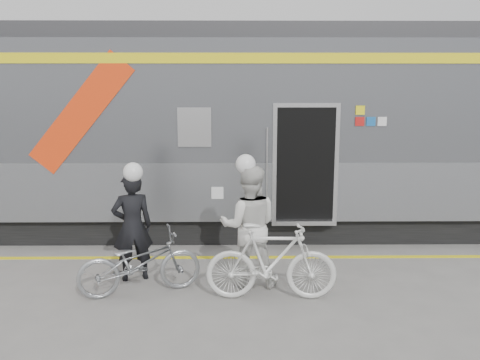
{
  "coord_description": "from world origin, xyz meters",
  "views": [
    {
      "loc": [
        0.41,
        -6.37,
        3.04
      ],
      "look_at": [
        0.49,
        1.6,
        1.5
      ],
      "focal_mm": 38.0,
      "sensor_mm": 36.0,
      "label": 1
    }
  ],
  "objects_px": {
    "bicycle_left": "(140,263)",
    "woman": "(249,226)",
    "man": "(132,227)",
    "bicycle_right": "(271,262)"
  },
  "relations": [
    {
      "from": "bicycle_left",
      "to": "woman",
      "type": "bearing_deg",
      "value": -96.74
    },
    {
      "from": "bicycle_left",
      "to": "bicycle_right",
      "type": "relative_size",
      "value": 0.96
    },
    {
      "from": "woman",
      "to": "man",
      "type": "bearing_deg",
      "value": -5.51
    },
    {
      "from": "woman",
      "to": "bicycle_right",
      "type": "bearing_deg",
      "value": 120.2
    },
    {
      "from": "bicycle_left",
      "to": "bicycle_right",
      "type": "bearing_deg",
      "value": -115.04
    },
    {
      "from": "man",
      "to": "woman",
      "type": "distance_m",
      "value": 1.81
    },
    {
      "from": "bicycle_left",
      "to": "bicycle_right",
      "type": "distance_m",
      "value": 1.91
    },
    {
      "from": "man",
      "to": "woman",
      "type": "height_order",
      "value": "woman"
    },
    {
      "from": "man",
      "to": "bicycle_right",
      "type": "xyz_separation_m",
      "value": [
        2.09,
        -0.77,
        -0.29
      ]
    },
    {
      "from": "man",
      "to": "bicycle_left",
      "type": "xyz_separation_m",
      "value": [
        0.2,
        -0.55,
        -0.38
      ]
    }
  ]
}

